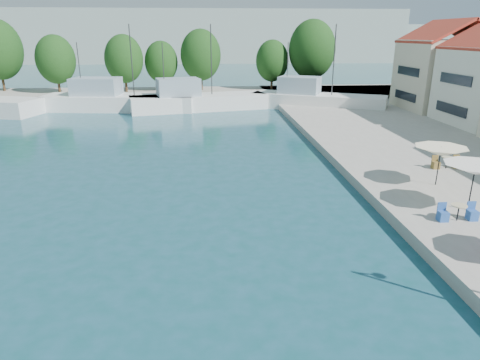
{
  "coord_description": "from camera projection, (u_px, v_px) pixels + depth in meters",
  "views": [
    {
      "loc": [
        -2.63,
        3.88,
        8.68
      ],
      "look_at": [
        -0.95,
        26.0,
        1.1
      ],
      "focal_mm": 32.0,
      "sensor_mm": 36.0,
      "label": 1
    }
  ],
  "objects": [
    {
      "name": "quay_far",
      "position": [
        170.0,
        95.0,
        61.88
      ],
      "size": [
        90.0,
        16.0,
        0.6
      ],
      "primitive_type": "cube",
      "color": "gray",
      "rests_on": "ground"
    },
    {
      "name": "hill_west",
      "position": [
        125.0,
        36.0,
        145.55
      ],
      "size": [
        180.0,
        40.0,
        16.0
      ],
      "primitive_type": "cube",
      "color": "#919E94",
      "rests_on": "ground"
    },
    {
      "name": "hill_east",
      "position": [
        313.0,
        41.0,
        170.1
      ],
      "size": [
        140.0,
        40.0,
        12.0
      ],
      "primitive_type": "cube",
      "color": "#919E94",
      "rests_on": "ground"
    },
    {
      "name": "building_06",
      "position": [
        447.0,
        65.0,
        47.4
      ],
      "size": [
        9.0,
        8.8,
        10.2
      ],
      "color": "beige",
      "rests_on": "quay_right"
    },
    {
      "name": "trawler_02",
      "position": [
        116.0,
        101.0,
        51.37
      ],
      "size": [
        18.39,
        6.73,
        10.2
      ],
      "rotation": [
        0.0,
        0.0,
        -0.12
      ],
      "color": "silver",
      "rests_on": "ground"
    },
    {
      "name": "trawler_03",
      "position": [
        196.0,
        101.0,
        51.32
      ],
      "size": [
        16.75,
        7.88,
        10.2
      ],
      "rotation": [
        0.0,
        0.0,
        0.24
      ],
      "color": "silver",
      "rests_on": "ground"
    },
    {
      "name": "trawler_04",
      "position": [
        315.0,
        100.0,
        52.13
      ],
      "size": [
        16.16,
        10.65,
        10.2
      ],
      "rotation": [
        0.0,
        0.0,
        -0.45
      ],
      "color": "silver",
      "rests_on": "ground"
    },
    {
      "name": "tree_03",
      "position": [
        56.0,
        59.0,
        60.79
      ],
      "size": [
        5.47,
        5.47,
        8.1
      ],
      "color": "#3F2B19",
      "rests_on": "quay_far"
    },
    {
      "name": "tree_04",
      "position": [
        124.0,
        59.0,
        61.71
      ],
      "size": [
        5.5,
        5.5,
        8.14
      ],
      "color": "#3F2B19",
      "rests_on": "quay_far"
    },
    {
      "name": "tree_05",
      "position": [
        161.0,
        62.0,
        63.68
      ],
      "size": [
        4.87,
        4.87,
        7.21
      ],
      "color": "#3F2B19",
      "rests_on": "quay_far"
    },
    {
      "name": "tree_06",
      "position": [
        201.0,
        55.0,
        63.84
      ],
      "size": [
        6.01,
        6.01,
        8.89
      ],
      "color": "#3F2B19",
      "rests_on": "quay_far"
    },
    {
      "name": "tree_07",
      "position": [
        272.0,
        61.0,
        64.94
      ],
      "size": [
        4.97,
        4.97,
        7.36
      ],
      "color": "#3F2B19",
      "rests_on": "quay_far"
    },
    {
      "name": "tree_08",
      "position": [
        312.0,
        49.0,
        63.74
      ],
      "size": [
        6.93,
        6.93,
        10.26
      ],
      "color": "#3F2B19",
      "rests_on": "quay_far"
    },
    {
      "name": "umbrella_white",
      "position": [
        475.0,
        169.0,
        20.11
      ],
      "size": [
        2.93,
        2.93,
        2.3
      ],
      "color": "black",
      "rests_on": "quay_right"
    },
    {
      "name": "umbrella_cream",
      "position": [
        441.0,
        151.0,
        23.59
      ],
      "size": [
        2.87,
        2.87,
        2.21
      ],
      "color": "black",
      "rests_on": "quay_right"
    },
    {
      "name": "cafe_table_02",
      "position": [
        458.0,
        215.0,
        19.49
      ],
      "size": [
        1.82,
        0.7,
        0.76
      ],
      "color": "black",
      "rests_on": "quay_right"
    },
    {
      "name": "cafe_table_03",
      "position": [
        446.0,
        164.0,
        27.07
      ],
      "size": [
        1.82,
        0.7,
        0.76
      ],
      "color": "black",
      "rests_on": "quay_right"
    }
  ]
}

